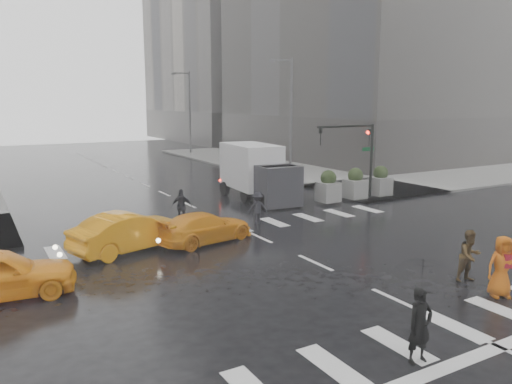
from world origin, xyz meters
TOP-DOWN VIEW (x-y plane):
  - ground at (0.00, 0.00)m, footprint 120.00×120.00m
  - sidewalk_ne at (19.50, 17.50)m, footprint 35.00×35.00m
  - building_ne_far at (29.00, 56.00)m, footprint 26.05×26.05m
  - road_markings at (0.00, 0.00)m, footprint 18.00×48.00m
  - traffic_signal_pole at (9.01, 8.01)m, footprint 4.45×0.42m
  - street_lamp_near at (10.87, 18.00)m, footprint 2.15×0.22m
  - street_lamp_far at (10.87, 38.00)m, footprint 2.15×0.22m
  - planter_west at (7.00, 8.20)m, footprint 1.10×1.10m
  - planter_mid at (9.00, 8.20)m, footprint 1.10×1.10m
  - planter_east at (11.00, 8.20)m, footprint 1.10×1.10m
  - pedestrian_black at (-2.21, -6.80)m, footprint 1.05×1.07m
  - pedestrian_brown at (3.20, -4.00)m, footprint 0.92×0.76m
  - pedestrian_orange at (2.90, -5.33)m, footprint 1.08×0.95m
  - pedestrian_far_a at (-2.02, 7.89)m, footprint 1.16×0.99m
  - pedestrian_far_b at (1.11, 6.09)m, footprint 1.13×0.85m
  - taxi_mid at (-5.37, 4.85)m, footprint 4.95×2.93m
  - taxi_rear at (-2.36, 4.51)m, footprint 4.11×2.56m
  - box_truck at (4.06, 11.12)m, footprint 2.31×6.16m

SIDE VIEW (x-z plane):
  - ground at x=0.00m, z-range 0.00..0.00m
  - road_markings at x=0.00m, z-range 0.00..0.01m
  - sidewalk_ne at x=19.50m, z-range 0.00..0.15m
  - taxi_rear at x=-2.36m, z-range 0.00..1.25m
  - taxi_mid at x=-5.37m, z-range 0.00..1.54m
  - pedestrian_far_b at x=1.11m, z-range 0.00..1.55m
  - pedestrian_far_a at x=-2.02m, z-range 0.00..1.70m
  - pedestrian_brown at x=3.20m, z-range 0.00..1.71m
  - pedestrian_orange at x=2.90m, z-range 0.00..1.87m
  - planter_west at x=7.00m, z-range 0.08..1.88m
  - planter_mid at x=9.00m, z-range 0.08..1.88m
  - planter_east at x=11.00m, z-range 0.08..1.88m
  - pedestrian_black at x=-2.21m, z-range 0.38..2.81m
  - box_truck at x=4.06m, z-range 0.11..3.38m
  - traffic_signal_pole at x=9.01m, z-range 0.97..5.47m
  - street_lamp_near at x=10.87m, z-range 0.45..9.45m
  - street_lamp_far at x=10.87m, z-range 0.45..9.45m
  - building_ne_far at x=29.00m, z-range -1.73..34.27m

